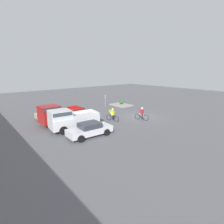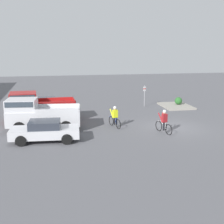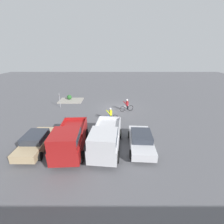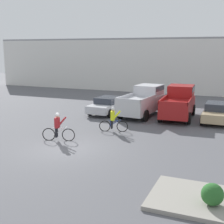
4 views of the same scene
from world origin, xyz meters
name	(u,v)px [view 3 (image 3 of 4)]	position (x,y,z in m)	size (l,w,h in m)	color
ground_plane	(118,108)	(0.00, 0.00, 0.00)	(80.00, 80.00, 0.00)	#56565B
sedan_0	(141,140)	(-1.56, 9.18, 0.69)	(2.15, 4.44, 1.35)	silver
pickup_truck_0	(106,138)	(1.28, 9.68, 1.18)	(2.64, 5.33, 2.27)	silver
pickup_truck_1	(69,139)	(4.01, 9.85, 1.21)	(2.44, 5.16, 2.35)	maroon
sedan_1	(36,141)	(6.84, 9.40, 0.71)	(1.94, 4.26, 1.40)	tan
cyclist_0	(110,114)	(0.98, 4.12, 0.80)	(1.77, 0.64, 1.62)	black
cyclist_1	(127,105)	(-1.16, 1.04, 0.82)	(1.83, 0.65, 1.67)	black
fire_lane_sign	(60,99)	(8.05, -0.26, 1.27)	(0.13, 0.29, 2.09)	#9E9EA3
curb_island	(71,100)	(7.36, -3.31, 0.07)	(3.62, 2.72, 0.15)	gray
shrub	(69,97)	(7.68, -3.69, 0.52)	(0.74, 0.74, 0.74)	#286028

